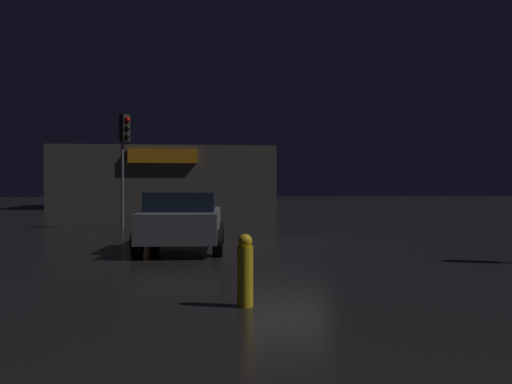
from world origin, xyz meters
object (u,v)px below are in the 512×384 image
traffic_signal_opposite (124,141)px  fire_hydrant (245,271)px  store_building (167,178)px  car_near (183,220)px

traffic_signal_opposite → fire_hydrant: size_ratio=4.37×
store_building → car_near: size_ratio=3.68×
traffic_signal_opposite → car_near: size_ratio=1.03×
store_building → car_near: 26.93m
store_building → car_near: store_building is taller
car_near → fire_hydrant: bearing=-81.0°
store_building → fire_hydrant: size_ratio=15.65×
fire_hydrant → traffic_signal_opposite: bearing=104.3°
traffic_signal_opposite → fire_hydrant: (3.37, -13.26, -2.81)m
car_near → traffic_signal_opposite: bearing=109.0°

